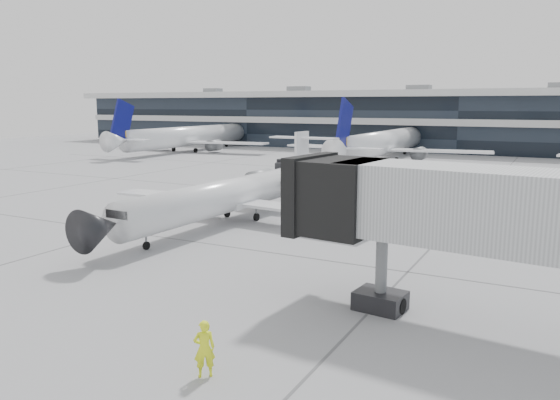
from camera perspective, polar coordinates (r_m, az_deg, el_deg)
The scene contains 8 objects.
ground at distance 33.29m, azimuth -3.77°, elevation -5.12°, with size 220.00×220.00×0.00m, color #959497.
terminal at distance 110.75m, azimuth 19.04°, elevation 7.56°, with size 170.00×22.00×10.00m, color black.
bg_jet_left at distance 103.36m, azimuth -9.27°, elevation 5.06°, with size 32.00×40.00×9.60m, color white, non-canonical shape.
bg_jet_center at distance 86.49m, azimuth 10.83°, elevation 4.07°, with size 32.00×40.00×9.60m, color white, non-canonical shape.
regional_jet at distance 40.62m, azimuth -4.86°, elevation 0.69°, with size 21.61×26.94×6.22m.
ramp_worker at distance 18.24m, azimuth -7.92°, elevation -15.12°, with size 0.70×0.46×1.91m, color #EDFF1A.
traffic_cone at distance 52.27m, azimuth -4.70°, elevation 0.70°, with size 0.44×0.44×0.52m.
far_tug at distance 72.86m, azimuth 0.08°, elevation 3.66°, with size 1.98×2.51×1.40m.
Camera 1 is at (16.78, -27.41, 8.67)m, focal length 35.00 mm.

